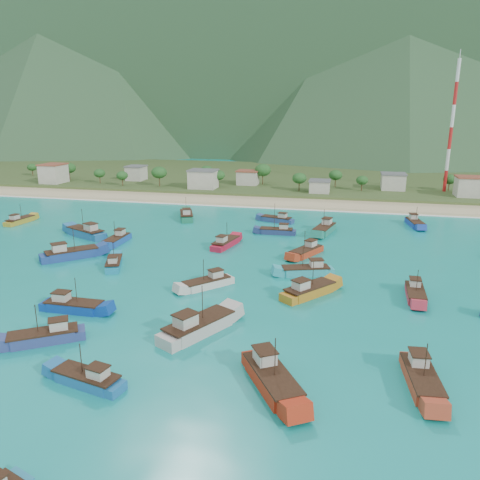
% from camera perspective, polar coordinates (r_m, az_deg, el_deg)
% --- Properties ---
extents(ground, '(600.00, 600.00, 0.00)m').
position_cam_1_polar(ground, '(92.78, -6.65, -4.44)').
color(ground, '#0C7F89').
rests_on(ground, ground).
extents(beach, '(400.00, 18.00, 1.20)m').
position_cam_1_polar(beach, '(166.76, 2.38, 4.64)').
color(beach, beige).
rests_on(beach, ground).
extents(land, '(400.00, 110.00, 2.40)m').
position_cam_1_polar(land, '(226.21, 5.25, 7.48)').
color(land, '#385123').
rests_on(land, ground).
extents(surf_line, '(400.00, 2.50, 0.08)m').
position_cam_1_polar(surf_line, '(157.60, 1.74, 4.00)').
color(surf_line, white).
rests_on(surf_line, ground).
extents(mountains, '(1520.00, 440.00, 260.00)m').
position_cam_1_polar(mountains, '(493.96, 7.84, 24.20)').
color(mountains, slate).
rests_on(mountains, ground).
extents(village, '(214.99, 24.33, 7.58)m').
position_cam_1_polar(village, '(186.28, 6.94, 7.17)').
color(village, beige).
rests_on(village, ground).
extents(vegetation, '(276.06, 25.65, 8.86)m').
position_cam_1_polar(vegetation, '(190.19, 2.13, 7.59)').
color(vegetation, '#235623').
rests_on(vegetation, ground).
extents(radio_tower, '(1.20, 1.20, 47.72)m').
position_cam_1_polar(radio_tower, '(193.61, 24.38, 12.42)').
color(radio_tower, red).
rests_on(radio_tower, ground).
extents(boat_0, '(5.16, 10.83, 6.16)m').
position_cam_1_polar(boat_0, '(111.96, -1.78, -0.44)').
color(boat_0, '#B11730').
rests_on(boat_0, ground).
extents(boat_1, '(9.89, 4.85, 5.62)m').
position_cam_1_polar(boat_1, '(60.79, -18.07, -15.90)').
color(boat_1, '#195E9B').
rests_on(boat_1, ground).
extents(boat_2, '(7.42, 10.66, 6.14)m').
position_cam_1_polar(boat_2, '(106.35, 8.07, -1.46)').
color(boat_2, '#B63419').
rests_on(boat_2, ground).
extents(boat_3, '(9.63, 10.96, 6.69)m').
position_cam_1_polar(boat_3, '(83.60, 8.40, -6.20)').
color(boat_3, '#B2701B').
rests_on(boat_3, ground).
extents(boat_7, '(3.18, 10.43, 6.15)m').
position_cam_1_polar(boat_7, '(118.56, -14.77, -0.05)').
color(boat_7, '#1C4FAB').
rests_on(boat_7, ground).
extents(boat_8, '(6.13, 12.33, 7.00)m').
position_cam_1_polar(boat_8, '(126.39, 10.25, 1.26)').
color(boat_8, '#207A65').
rests_on(boat_8, ground).
extents(boat_9, '(10.89, 6.18, 6.18)m').
position_cam_1_polar(boat_9, '(93.87, 8.11, -3.78)').
color(boat_9, teal).
rests_on(boat_9, ground).
extents(boat_10, '(6.13, 9.80, 5.58)m').
position_cam_1_polar(boat_10, '(101.09, -15.11, -2.83)').
color(boat_10, teal).
rests_on(boat_10, ground).
extents(boat_11, '(4.60, 10.66, 6.10)m').
position_cam_1_polar(boat_11, '(140.86, 20.52, 1.91)').
color(boat_11, '#1C3FA6').
rests_on(boat_11, ground).
extents(boat_12, '(10.19, 5.53, 5.77)m').
position_cam_1_polar(boat_12, '(137.04, 4.51, 2.48)').
color(boat_12, navy).
rests_on(boat_12, ground).
extents(boat_13, '(3.85, 10.03, 5.78)m').
position_cam_1_polar(boat_13, '(149.40, -25.24, 2.12)').
color(boat_13, '#AE8E26').
rests_on(boat_13, ground).
extents(boat_15, '(9.31, 12.13, 7.11)m').
position_cam_1_polar(boat_15, '(57.76, 3.86, -16.57)').
color(boat_15, red).
rests_on(boat_15, ground).
extents(boat_16, '(4.17, 10.97, 6.33)m').
position_cam_1_polar(boat_16, '(61.73, 21.23, -15.56)').
color(boat_16, '#B33C23').
rests_on(boat_16, ground).
extents(boat_17, '(8.92, 9.41, 5.92)m').
position_cam_1_polar(boat_17, '(86.85, -3.99, -5.32)').
color(boat_17, beige).
rests_on(boat_17, ground).
extents(boat_20, '(7.45, 12.08, 6.87)m').
position_cam_1_polar(boat_20, '(141.46, -6.55, 2.92)').
color(boat_20, '#176C4C').
rests_on(boat_20, ground).
extents(boat_21, '(10.48, 3.10, 6.19)m').
position_cam_1_polar(boat_21, '(81.42, -19.67, -7.67)').
color(boat_21, '#0D3A99').
rests_on(boat_21, ground).
extents(boat_22, '(13.13, 8.92, 7.54)m').
position_cam_1_polar(boat_22, '(126.96, -18.26, 0.82)').
color(boat_22, '#1D5E96').
rests_on(boat_22, ground).
extents(boat_24, '(11.40, 11.24, 7.31)m').
position_cam_1_polar(boat_24, '(109.50, -19.94, -1.65)').
color(boat_24, navy).
rests_on(boat_24, ground).
extents(boat_27, '(9.43, 13.10, 7.59)m').
position_cam_1_polar(boat_27, '(69.67, -5.14, -10.55)').
color(boat_27, '#B4ACA4').
rests_on(boat_27, ground).
extents(boat_28, '(10.47, 8.38, 6.21)m').
position_cam_1_polar(boat_28, '(72.58, -22.66, -10.88)').
color(boat_28, navy).
rests_on(boat_28, ground).
extents(boat_30, '(3.16, 9.78, 5.73)m').
position_cam_1_polar(boat_30, '(87.53, 20.58, -6.18)').
color(boat_30, '#BA2A3C').
rests_on(boat_30, ground).
extents(boat_31, '(9.68, 3.12, 5.67)m').
position_cam_1_polar(boat_31, '(123.69, 4.53, 1.03)').
color(boat_31, navy).
rests_on(boat_31, ground).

